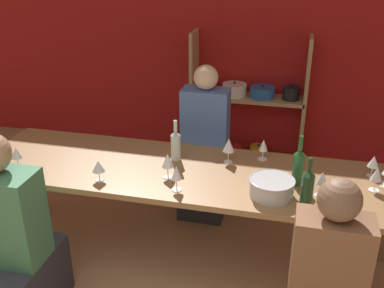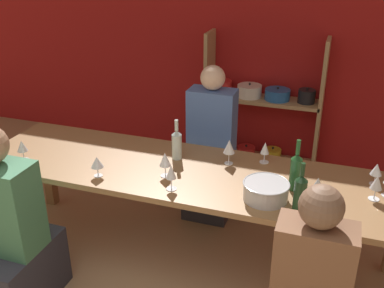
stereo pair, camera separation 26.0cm
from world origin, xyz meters
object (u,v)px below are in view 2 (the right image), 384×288
Objects in this scene: shelf_unit at (259,114)px; dining_table at (187,180)px; wine_bottle_green at (296,171)px; wine_bottle_amber at (300,194)px; wine_glass_red_b at (265,149)px; wine_glass_white_c at (376,170)px; wine_glass_red_c at (22,147)px; wine_glass_red_d at (171,173)px; mixing_bowl at (266,190)px; wine_bottle_dark at (177,144)px; wine_glass_white_b at (229,147)px; wine_glass_empty_a at (97,162)px; wine_glass_white_a at (165,160)px; person_near_b at (8,243)px; person_far_a at (211,161)px; wine_glass_red_f at (377,183)px; wine_glass_red_e at (318,185)px.

dining_table is at bearing -95.24° from shelf_unit.
wine_bottle_amber is (0.06, -0.27, -0.00)m from wine_bottle_green.
wine_glass_red_b is 0.73m from wine_glass_white_c.
wine_glass_red_d is (1.13, -0.04, 0.01)m from wine_glass_red_c.
mixing_bowl is 0.95× the size of wine_bottle_dark.
wine_glass_red_d is (-0.25, -0.45, -0.01)m from wine_glass_white_b.
dining_table is 21.29× the size of wine_glass_empty_a.
wine_glass_red_b is at bearing 31.00° from dining_table.
wine_glass_white_c is at bearing 14.32° from wine_glass_white_a.
dining_table is at bearing 39.40° from person_near_b.
dining_table is at bearing 92.53° from person_far_a.
wine_glass_white_a is 0.14× the size of person_near_b.
person_far_a is at bearing 118.49° from wine_glass_white_b.
mixing_bowl is 0.65m from wine_glass_red_f.
wine_bottle_amber is 0.90m from wine_glass_white_a.
wine_glass_white_c is 0.11× the size of person_far_a.
person_near_b is at bearing -143.26° from wine_glass_red_b.
shelf_unit is 2.74m from person_near_b.
wine_glass_red_d is 1.23m from wine_glass_red_f.
wine_glass_white_b is (0.37, 0.04, 0.01)m from wine_bottle_dark.
person_near_b is at bearing -159.52° from mixing_bowl.
wine_bottle_dark is (-0.13, 0.14, 0.19)m from dining_table.
wine_glass_red_f is at bearing 13.24° from wine_glass_red_d.
wine_glass_white_a reaches higher than mixing_bowl.
shelf_unit is 8.08× the size of wine_glass_red_e.
wine_glass_white_a is (-0.27, -1.89, 0.32)m from shelf_unit.
wine_bottle_amber is 2.30× the size of wine_glass_empty_a.
shelf_unit is 4.54× the size of wine_bottle_dark.
shelf_unit reaches higher than wine_glass_red_f.
wine_glass_empty_a is at bearing 179.75° from wine_glass_red_d.
person_far_a is (-0.19, -1.08, -0.05)m from shelf_unit.
wine_glass_red_b is 1.02× the size of wine_glass_red_c.
wine_glass_red_b is at bearing 141.44° from person_far_a.
wine_glass_red_d is (0.52, -0.00, 0.01)m from wine_glass_empty_a.
mixing_bowl is 1.70× the size of wine_glass_red_e.
person_near_b is at bearing -140.60° from dining_table.
wine_glass_empty_a is 0.73m from person_near_b.
wine_glass_red_f is 2.27m from person_near_b.
wine_bottle_dark is 1.78× the size of wine_glass_red_e.
dining_table is 0.26m from wine_glass_white_a.
wine_bottle_dark is 0.57m from wine_glass_empty_a.
wine_glass_white_a is 0.97m from wine_glass_red_e.
wine_glass_white_b is at bearing 138.34° from wine_bottle_amber.
wine_glass_red_d is (-0.73, -0.25, -0.01)m from wine_bottle_green.
wine_glass_red_c is at bearing -173.47° from wine_bottle_green.
wine_glass_white_a reaches higher than wine_glass_red_e.
shelf_unit is at bearing 101.75° from mixing_bowl.
shelf_unit is at bearing 56.87° from wine_glass_red_c.
wine_glass_red_f reaches higher than mixing_bowl.
wine_glass_white_a reaches higher than wine_glass_empty_a.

